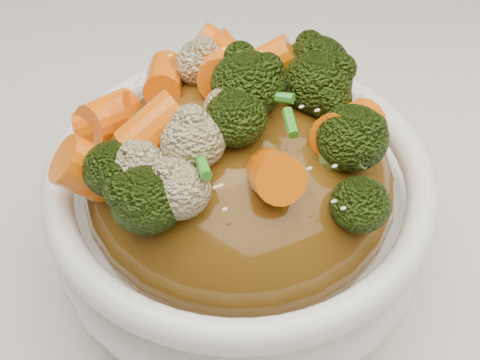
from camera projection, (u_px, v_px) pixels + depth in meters
name	position (u px, v px, depth m)	size (l,w,h in m)	color
tablecloth	(267.00, 242.00, 0.52)	(1.20, 0.80, 0.04)	silver
bowl	(240.00, 218.00, 0.45)	(0.23, 0.23, 0.09)	white
sauce_base	(240.00, 184.00, 0.43)	(0.18, 0.18, 0.10)	#5E3B10
carrots	(240.00, 99.00, 0.38)	(0.18, 0.18, 0.05)	orange
broccoli	(240.00, 100.00, 0.38)	(0.18, 0.18, 0.05)	black
cauliflower	(240.00, 103.00, 0.38)	(0.18, 0.18, 0.04)	#CABB89
scallions	(240.00, 97.00, 0.38)	(0.14, 0.14, 0.02)	#2E871F
sesame_seeds	(240.00, 97.00, 0.38)	(0.16, 0.16, 0.01)	beige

